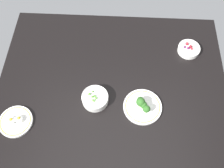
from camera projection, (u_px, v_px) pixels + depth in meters
dining_table at (112, 87)px, 157.00cm from camera, size 139.58×113.92×4.00cm
bowl_peas at (95, 98)px, 147.83cm from camera, size 15.54×15.54×6.53cm
bowl_berries at (189, 49)px, 165.97cm from camera, size 14.27×14.27×5.71cm
plate_broccoli at (142, 106)px, 146.23cm from camera, size 22.36×22.36×8.84cm
plate_eggs at (16, 121)px, 142.75cm from camera, size 18.93×18.93×5.01cm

